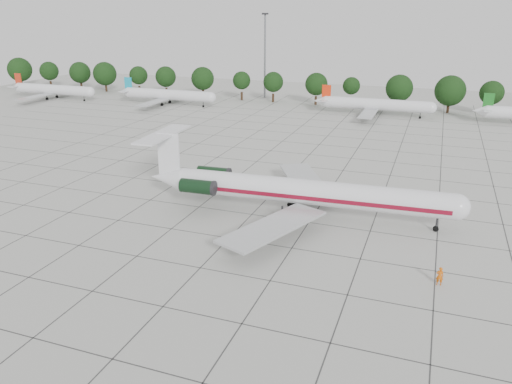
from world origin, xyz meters
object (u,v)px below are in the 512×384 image
bg_airliner_b (168,95)px  bg_airliner_a (53,90)px  main_airliner (292,190)px  bg_airliner_c (376,105)px  ground_crew (440,276)px  floodlight_mast (265,51)px

bg_airliner_b → bg_airliner_a: bearing=-174.9°
main_airliner → bg_airliner_c: (1.76, 72.89, -0.68)m
bg_airliner_b → bg_airliner_c: bearing=4.4°
main_airliner → bg_airliner_b: main_airliner is taller
main_airliner → ground_crew: size_ratio=21.55×
bg_airliner_c → ground_crew: bearing=-78.4°
main_airliner → floodlight_mast: size_ratio=1.70×
bg_airliner_c → floodlight_mast: 42.32m
bg_airliner_b → floodlight_mast: (22.41, 22.02, 11.37)m
ground_crew → bg_airliner_b: size_ratio=0.07×
main_airliner → bg_airliner_b: size_ratio=1.54×
floodlight_mast → main_airliner: bearing=-68.8°
main_airliner → bg_airliner_c: 72.92m
bg_airliner_a → floodlight_mast: size_ratio=1.11×
main_airliner → bg_airliner_b: (-57.52, 68.28, -0.68)m
main_airliner → floodlight_mast: floodlight_mast is taller
floodlight_mast → bg_airliner_a: bearing=-157.3°
main_airliner → bg_airliner_c: main_airliner is taller
bg_airliner_a → bg_airliner_b: (38.56, 3.47, 0.00)m
bg_airliner_b → ground_crew: bearing=-46.5°
main_airliner → bg_airliner_c: bearing=85.3°
main_airliner → ground_crew: main_airliner is taller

